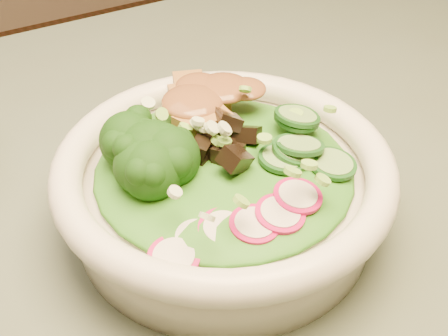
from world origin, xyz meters
TOP-DOWN VIEW (x-y plane):
  - dining_table at (0.00, 0.00)m, footprint 1.20×0.80m
  - salad_bowl at (-0.18, -0.03)m, footprint 0.27×0.27m
  - lettuce_bed at (-0.18, -0.03)m, footprint 0.20×0.20m
  - broccoli_florets at (-0.24, -0.02)m, footprint 0.08×0.07m
  - radish_slices at (-0.19, -0.09)m, footprint 0.11×0.05m
  - cucumber_slices at (-0.11, -0.05)m, footprint 0.07×0.07m
  - mushroom_heap at (-0.17, -0.02)m, footprint 0.07×0.07m
  - tofu_cubes at (-0.16, 0.03)m, footprint 0.09×0.07m
  - peanut_sauce at (-0.16, 0.03)m, footprint 0.07×0.06m
  - scallion_garnish at (-0.18, -0.03)m, footprint 0.19×0.19m

SIDE VIEW (x-z plane):
  - dining_table at x=0.00m, z-range 0.26..1.01m
  - salad_bowl at x=-0.18m, z-range 0.75..0.83m
  - lettuce_bed at x=-0.18m, z-range 0.80..0.82m
  - radish_slices at x=-0.19m, z-range 0.80..0.82m
  - cucumber_slices at x=-0.11m, z-range 0.80..0.84m
  - tofu_cubes at x=-0.16m, z-range 0.80..0.84m
  - mushroom_heap at x=-0.17m, z-range 0.80..0.84m
  - broccoli_florets at x=-0.24m, z-range 0.80..0.85m
  - scallion_garnish at x=-0.18m, z-range 0.82..0.85m
  - peanut_sauce at x=-0.16m, z-range 0.83..0.84m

